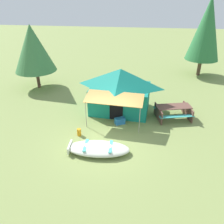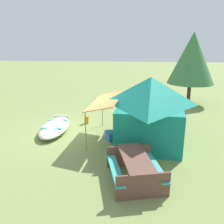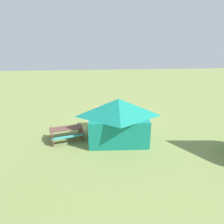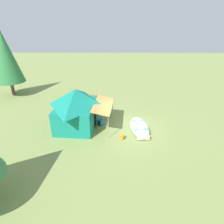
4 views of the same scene
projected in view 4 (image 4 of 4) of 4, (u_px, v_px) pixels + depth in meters
ground_plane at (125, 128)px, 12.60m from camera, size 80.00×80.00×0.00m
beached_rowboat at (139, 127)px, 12.34m from camera, size 2.92×1.36×0.40m
canvas_cabin_tent at (77, 107)px, 12.40m from camera, size 3.85×3.95×2.65m
picnic_table at (91, 102)px, 15.61m from camera, size 2.25×1.89×0.77m
cooler_box at (101, 122)px, 13.03m from camera, size 0.63×0.53×0.35m
fuel_can at (122, 137)px, 11.25m from camera, size 0.29×0.29×0.38m
pine_tree_back_left at (5, 56)px, 17.00m from camera, size 2.74×2.74×6.34m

